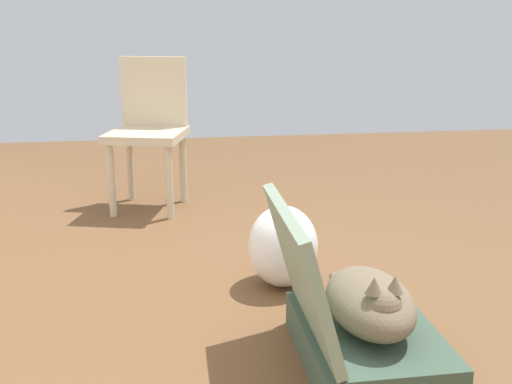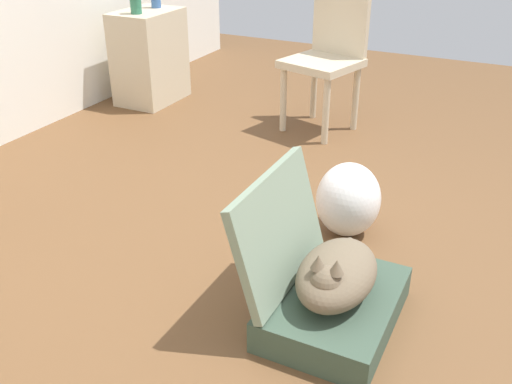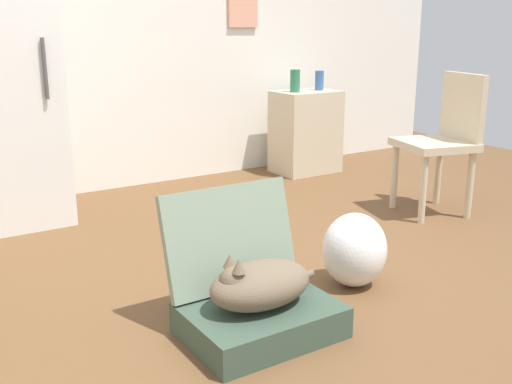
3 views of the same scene
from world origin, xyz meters
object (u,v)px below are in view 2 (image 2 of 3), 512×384
at_px(plastic_bag_white, 348,200).
at_px(side_table, 150,57).
at_px(cat, 336,274).
at_px(suitcase_base, 334,308).
at_px(chair, 328,55).
at_px(vase_tall, 135,0).

height_order(plastic_bag_white, side_table, side_table).
height_order(cat, plastic_bag_white, cat).
height_order(suitcase_base, cat, cat).
xyz_separation_m(cat, plastic_bag_white, (0.66, 0.17, -0.05)).
relative_size(cat, chair, 0.56).
bearing_deg(suitcase_base, vase_tall, 50.99).
relative_size(cat, plastic_bag_white, 1.43).
height_order(cat, chair, chair).
xyz_separation_m(plastic_bag_white, chair, (1.29, 0.59, 0.33)).
bearing_deg(cat, side_table, 49.02).
bearing_deg(chair, vase_tall, -157.61).
height_order(plastic_bag_white, chair, chair).
bearing_deg(chair, side_table, -162.96).
distance_m(cat, plastic_bag_white, 0.68).
distance_m(side_table, chair, 1.44).
xyz_separation_m(suitcase_base, plastic_bag_white, (0.65, 0.17, 0.12)).
height_order(cat, vase_tall, vase_tall).
height_order(side_table, vase_tall, vase_tall).
distance_m(vase_tall, chair, 1.45).
bearing_deg(side_table, cat, -130.98).
xyz_separation_m(suitcase_base, chair, (1.94, 0.76, 0.45)).
bearing_deg(suitcase_base, cat, 177.77).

